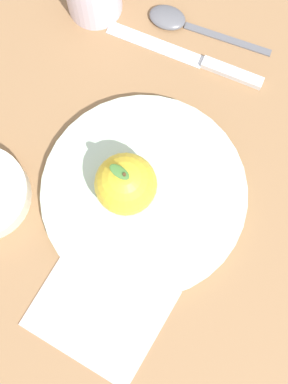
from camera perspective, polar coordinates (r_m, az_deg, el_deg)
The scene contains 6 objects.
ground_plane at distance 0.68m, azimuth 0.67°, elevation 3.71°, with size 2.40×2.40×0.00m, color olive.
dinner_plate at distance 0.66m, azimuth -0.00°, elevation -0.19°, with size 0.25×0.25×0.02m.
apple at distance 0.62m, azimuth -1.56°, elevation 0.62°, with size 0.07×0.07×0.08m.
knife at distance 0.73m, azimuth 5.65°, elevation 13.26°, with size 0.21×0.05×0.01m.
spoon at distance 0.75m, azimuth 3.71°, elevation 16.99°, with size 0.17×0.05×0.01m.
linen_napkin at distance 0.66m, azimuth -4.47°, elevation -11.79°, with size 0.13×0.14×0.00m, color beige.
Camera 1 is at (-0.09, 0.17, 0.66)m, focal length 52.08 mm.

